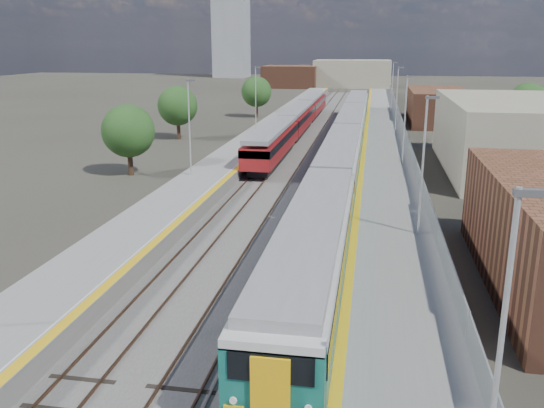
# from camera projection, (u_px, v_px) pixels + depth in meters

# --- Properties ---
(ground) EXTENTS (320.00, 320.00, 0.00)m
(ground) POSITION_uv_depth(u_px,v_px,m) (333.00, 155.00, 59.60)
(ground) COLOR #47443A
(ground) RESTS_ON ground
(ballast_bed) EXTENTS (10.50, 155.00, 0.06)m
(ballast_bed) POSITION_uv_depth(u_px,v_px,m) (314.00, 150.00, 62.34)
(ballast_bed) COLOR #565451
(ballast_bed) RESTS_ON ground
(tracks) EXTENTS (8.96, 160.00, 0.17)m
(tracks) POSITION_uv_depth(u_px,v_px,m) (321.00, 147.00, 63.81)
(tracks) COLOR #4C3323
(tracks) RESTS_ON ground
(platform_right) EXTENTS (4.70, 155.00, 8.52)m
(platform_right) POSITION_uv_depth(u_px,v_px,m) (385.00, 147.00, 60.95)
(platform_right) COLOR slate
(platform_right) RESTS_ON ground
(platform_left) EXTENTS (4.30, 155.00, 8.52)m
(platform_left) POSITION_uv_depth(u_px,v_px,m) (253.00, 144.00, 63.32)
(platform_left) COLOR slate
(platform_left) RESTS_ON ground
(buildings) EXTENTS (72.00, 185.50, 40.00)m
(buildings) POSITION_uv_depth(u_px,v_px,m) (287.00, 46.00, 143.81)
(buildings) COLOR brown
(buildings) RESTS_ON ground
(green_train) EXTENTS (2.95, 82.06, 3.25)m
(green_train) POSITION_uv_depth(u_px,v_px,m) (346.00, 141.00, 54.25)
(green_train) COLOR black
(green_train) RESTS_ON ground
(red_train) EXTENTS (2.68, 54.33, 3.38)m
(red_train) POSITION_uv_depth(u_px,v_px,m) (297.00, 119.00, 72.56)
(red_train) COLOR black
(red_train) RESTS_ON ground
(tree_a) EXTENTS (4.55, 4.55, 6.16)m
(tree_a) POSITION_uv_depth(u_px,v_px,m) (128.00, 131.00, 49.39)
(tree_a) COLOR #382619
(tree_a) RESTS_ON ground
(tree_b) EXTENTS (4.71, 4.71, 6.39)m
(tree_b) POSITION_uv_depth(u_px,v_px,m) (178.00, 106.00, 68.35)
(tree_b) COLOR #382619
(tree_b) RESTS_ON ground
(tree_c) EXTENTS (4.65, 4.65, 6.30)m
(tree_c) POSITION_uv_depth(u_px,v_px,m) (256.00, 92.00, 88.92)
(tree_c) COLOR #382619
(tree_c) RESTS_ON ground
(tree_d) EXTENTS (4.81, 4.81, 6.52)m
(tree_d) POSITION_uv_depth(u_px,v_px,m) (528.00, 102.00, 71.35)
(tree_d) COLOR #382619
(tree_d) RESTS_ON ground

